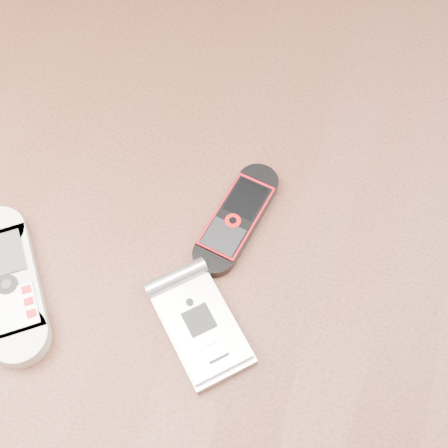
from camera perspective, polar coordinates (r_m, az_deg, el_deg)
ground at (r=1.29m, az=-0.22°, el=-16.81°), size 4.00×4.00×0.00m
table at (r=0.68m, az=-0.40°, el=-4.70°), size 1.20×0.80×0.75m
nokia_white at (r=0.58m, az=-19.09°, el=-5.11°), size 0.14×0.15×0.02m
nokia_black_red at (r=0.58m, az=1.16°, el=0.55°), size 0.06×0.13×0.01m
motorola_razr at (r=0.53m, az=-2.13°, el=-9.29°), size 0.12×0.12×0.02m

